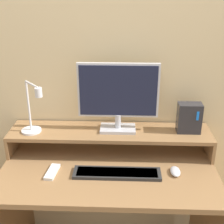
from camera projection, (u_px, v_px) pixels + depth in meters
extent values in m
cube|color=beige|center=(111.00, 64.00, 1.87)|extent=(6.00, 0.05, 2.50)
cube|color=olive|center=(108.00, 171.00, 1.75)|extent=(1.20, 0.64, 0.03)
cube|color=olive|center=(13.00, 220.00, 1.92)|extent=(0.03, 0.64, 0.71)
cube|color=olive|center=(14.00, 141.00, 1.92)|extent=(0.02, 0.26, 0.12)
cube|color=olive|center=(208.00, 145.00, 1.87)|extent=(0.02, 0.26, 0.12)
cube|color=olive|center=(110.00, 132.00, 1.87)|extent=(1.20, 0.26, 0.02)
cube|color=#BCBCC1|center=(118.00, 129.00, 1.87)|extent=(0.21, 0.13, 0.02)
cylinder|color=#BCBCC1|center=(118.00, 121.00, 1.85)|extent=(0.04, 0.04, 0.08)
cube|color=silver|center=(118.00, 90.00, 1.78)|extent=(0.47, 0.02, 0.32)
cube|color=#191E38|center=(118.00, 91.00, 1.77)|extent=(0.44, 0.01, 0.30)
cylinder|color=silver|center=(31.00, 130.00, 1.85)|extent=(0.12, 0.12, 0.01)
cylinder|color=silver|center=(29.00, 106.00, 1.79)|extent=(0.01, 0.01, 0.30)
cylinder|color=silver|center=(32.00, 84.00, 1.68)|extent=(0.11, 0.12, 0.01)
cylinder|color=silver|center=(38.00, 92.00, 1.64)|extent=(0.04, 0.04, 0.05)
cube|color=#28282D|center=(189.00, 118.00, 1.81)|extent=(0.14, 0.08, 0.18)
cube|color=#1972F2|center=(198.00, 116.00, 1.76)|extent=(0.01, 0.00, 0.05)
cube|color=#282828|center=(117.00, 173.00, 1.68)|extent=(0.47, 0.11, 0.02)
cube|color=black|center=(117.00, 172.00, 1.68)|extent=(0.44, 0.09, 0.01)
ellipsoid|color=silver|center=(175.00, 171.00, 1.69)|extent=(0.05, 0.10, 0.03)
cube|color=white|center=(52.00, 172.00, 1.70)|extent=(0.06, 0.15, 0.02)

